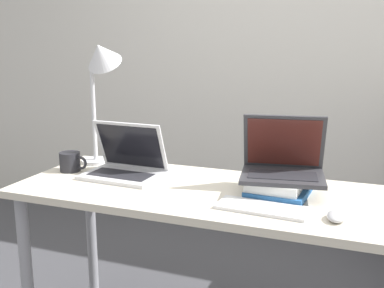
% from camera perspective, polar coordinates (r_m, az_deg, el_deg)
% --- Properties ---
extents(wall_back, '(8.00, 0.05, 2.70)m').
position_cam_1_polar(wall_back, '(3.10, 11.91, 12.61)').
color(wall_back, silver).
rests_on(wall_back, ground_plane).
extents(desk, '(1.67, 0.61, 0.77)m').
position_cam_1_polar(desk, '(1.80, 3.72, -8.70)').
color(desk, beige).
rests_on(desk, ground_plane).
extents(laptop_left, '(0.34, 0.25, 0.24)m').
position_cam_1_polar(laptop_left, '(1.98, -8.47, -2.69)').
color(laptop_left, silver).
rests_on(laptop_left, desk).
extents(book_stack, '(0.24, 0.27, 0.06)m').
position_cam_1_polar(book_stack, '(1.76, 10.90, -5.30)').
color(book_stack, '#235693').
rests_on(book_stack, desk).
extents(laptop_on_books, '(0.35, 0.29, 0.24)m').
position_cam_1_polar(laptop_on_books, '(1.76, 11.46, -2.58)').
color(laptop_on_books, '#333338').
rests_on(laptop_on_books, book_stack).
extents(wireless_keyboard, '(0.32, 0.15, 0.01)m').
position_cam_1_polar(wireless_keyboard, '(1.60, 8.88, -8.00)').
color(wireless_keyboard, silver).
rests_on(wireless_keyboard, desk).
extents(mouse, '(0.06, 0.10, 0.03)m').
position_cam_1_polar(mouse, '(1.56, 17.87, -8.71)').
color(mouse, '#B2B2B7').
rests_on(mouse, desk).
extents(mug, '(0.13, 0.09, 0.09)m').
position_cam_1_polar(mug, '(2.11, -15.17, -2.19)').
color(mug, '#232328').
rests_on(mug, desk).
extents(desk_lamp, '(0.23, 0.20, 0.61)m').
position_cam_1_polar(desk_lamp, '(2.11, -11.57, 9.33)').
color(desk_lamp, silver).
rests_on(desk_lamp, desk).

